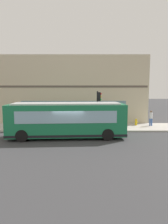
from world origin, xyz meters
The scene contains 9 objects.
ground centered at (0.00, 0.00, 0.00)m, with size 120.00×120.00×0.00m, color #38383A.
sidewalk_curb centered at (4.67, 0.00, 0.07)m, with size 4.13×40.00×0.15m, color #B2ADA3.
building_corner centered at (10.26, 0.00, 4.06)m, with size 7.12×17.69×8.14m.
city_bus_nearside centered at (0.39, 0.26, 1.55)m, with size 3.11×10.17×3.07m.
traffic_light_near_corner centered at (3.19, -2.71, 2.84)m, with size 0.32×0.49×3.86m.
fire_hydrant centered at (5.38, -7.10, 0.51)m, with size 0.35×0.35×0.74m.
pedestrian_walking_along_curb centered at (5.12, -8.67, 1.12)m, with size 0.32×0.32×1.68m.
pedestrian_near_hydrant centered at (3.66, 1.92, 1.03)m, with size 0.32×0.32×1.55m.
newspaper_vending_box centered at (3.72, 5.50, 0.60)m, with size 0.44×0.42×0.90m.
Camera 1 is at (-16.66, -1.25, 4.39)m, focal length 31.97 mm.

